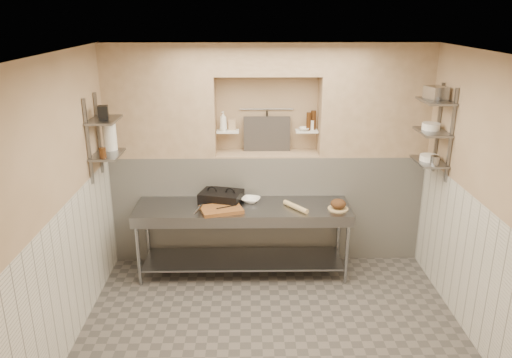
{
  "coord_description": "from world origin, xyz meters",
  "views": [
    {
      "loc": [
        -0.24,
        -4.42,
        3.16
      ],
      "look_at": [
        -0.16,
        0.9,
        1.35
      ],
      "focal_mm": 35.0,
      "sensor_mm": 36.0,
      "label": 1
    }
  ],
  "objects_px": {
    "bottle_soap": "(223,121)",
    "cutting_board": "(221,209)",
    "panini_press": "(221,197)",
    "mixing_bowl": "(251,200)",
    "prep_table": "(243,226)",
    "bread_loaf": "(338,204)",
    "jug_left": "(110,137)",
    "bowl_alcove": "(304,129)",
    "rolling_pin": "(296,207)"
  },
  "relations": [
    {
      "from": "jug_left",
      "to": "panini_press",
      "type": "bearing_deg",
      "value": 6.09
    },
    {
      "from": "jug_left",
      "to": "bottle_soap",
      "type": "bearing_deg",
      "value": 22.6
    },
    {
      "from": "prep_table",
      "to": "bread_loaf",
      "type": "bearing_deg",
      "value": -4.77
    },
    {
      "from": "rolling_pin",
      "to": "panini_press",
      "type": "bearing_deg",
      "value": 164.33
    },
    {
      "from": "bread_loaf",
      "to": "bottle_soap",
      "type": "relative_size",
      "value": 0.76
    },
    {
      "from": "bread_loaf",
      "to": "bowl_alcove",
      "type": "xyz_separation_m",
      "value": [
        -0.37,
        0.63,
        0.76
      ]
    },
    {
      "from": "prep_table",
      "to": "mixing_bowl",
      "type": "relative_size",
      "value": 11.68
    },
    {
      "from": "prep_table",
      "to": "cutting_board",
      "type": "height_order",
      "value": "cutting_board"
    },
    {
      "from": "mixing_bowl",
      "to": "bread_loaf",
      "type": "xyz_separation_m",
      "value": [
        1.04,
        -0.25,
        0.04
      ]
    },
    {
      "from": "mixing_bowl",
      "to": "bowl_alcove",
      "type": "relative_size",
      "value": 1.67
    },
    {
      "from": "cutting_board",
      "to": "bowl_alcove",
      "type": "height_order",
      "value": "bowl_alcove"
    },
    {
      "from": "prep_table",
      "to": "rolling_pin",
      "type": "relative_size",
      "value": 6.53
    },
    {
      "from": "prep_table",
      "to": "jug_left",
      "type": "bearing_deg",
      "value": 178.94
    },
    {
      "from": "rolling_pin",
      "to": "bowl_alcove",
      "type": "xyz_separation_m",
      "value": [
        0.14,
        0.63,
        0.8
      ]
    },
    {
      "from": "bottle_soap",
      "to": "jug_left",
      "type": "relative_size",
      "value": 0.79
    },
    {
      "from": "prep_table",
      "to": "bread_loaf",
      "type": "relative_size",
      "value": 14.04
    },
    {
      "from": "rolling_pin",
      "to": "bottle_soap",
      "type": "height_order",
      "value": "bottle_soap"
    },
    {
      "from": "mixing_bowl",
      "to": "bottle_soap",
      "type": "height_order",
      "value": "bottle_soap"
    },
    {
      "from": "rolling_pin",
      "to": "jug_left",
      "type": "distance_m",
      "value": 2.32
    },
    {
      "from": "bottle_soap",
      "to": "cutting_board",
      "type": "bearing_deg",
      "value": -90.73
    },
    {
      "from": "cutting_board",
      "to": "mixing_bowl",
      "type": "xyz_separation_m",
      "value": [
        0.35,
        0.29,
        0.01
      ]
    },
    {
      "from": "bottle_soap",
      "to": "bowl_alcove",
      "type": "height_order",
      "value": "bottle_soap"
    },
    {
      "from": "rolling_pin",
      "to": "bowl_alcove",
      "type": "bearing_deg",
      "value": 77.36
    },
    {
      "from": "prep_table",
      "to": "cutting_board",
      "type": "relative_size",
      "value": 5.46
    },
    {
      "from": "bottle_soap",
      "to": "prep_table",
      "type": "bearing_deg",
      "value": -66.66
    },
    {
      "from": "cutting_board",
      "to": "bottle_soap",
      "type": "height_order",
      "value": "bottle_soap"
    },
    {
      "from": "cutting_board",
      "to": "jug_left",
      "type": "height_order",
      "value": "jug_left"
    },
    {
      "from": "panini_press",
      "to": "mixing_bowl",
      "type": "height_order",
      "value": "panini_press"
    },
    {
      "from": "rolling_pin",
      "to": "bottle_soap",
      "type": "relative_size",
      "value": 1.63
    },
    {
      "from": "panini_press",
      "to": "bowl_alcove",
      "type": "relative_size",
      "value": 4.32
    },
    {
      "from": "panini_press",
      "to": "bowl_alcove",
      "type": "height_order",
      "value": "bowl_alcove"
    },
    {
      "from": "panini_press",
      "to": "mixing_bowl",
      "type": "xyz_separation_m",
      "value": [
        0.37,
        -0.01,
        -0.04
      ]
    },
    {
      "from": "bowl_alcove",
      "to": "panini_press",
      "type": "bearing_deg",
      "value": -160.21
    },
    {
      "from": "bread_loaf",
      "to": "jug_left",
      "type": "relative_size",
      "value": 0.6
    },
    {
      "from": "rolling_pin",
      "to": "bottle_soap",
      "type": "xyz_separation_m",
      "value": [
        -0.88,
        0.65,
        0.9
      ]
    },
    {
      "from": "panini_press",
      "to": "bread_loaf",
      "type": "bearing_deg",
      "value": 5.7
    },
    {
      "from": "bread_loaf",
      "to": "jug_left",
      "type": "distance_m",
      "value": 2.79
    },
    {
      "from": "jug_left",
      "to": "bread_loaf",
      "type": "bearing_deg",
      "value": -2.65
    },
    {
      "from": "bread_loaf",
      "to": "panini_press",
      "type": "bearing_deg",
      "value": 169.61
    },
    {
      "from": "rolling_pin",
      "to": "bread_loaf",
      "type": "xyz_separation_m",
      "value": [
        0.51,
        -0.01,
        0.04
      ]
    },
    {
      "from": "bread_loaf",
      "to": "jug_left",
      "type": "bearing_deg",
      "value": 177.35
    },
    {
      "from": "prep_table",
      "to": "panini_press",
      "type": "xyz_separation_m",
      "value": [
        -0.27,
        0.16,
        0.33
      ]
    },
    {
      "from": "jug_left",
      "to": "rolling_pin",
      "type": "bearing_deg",
      "value": -3.13
    },
    {
      "from": "panini_press",
      "to": "bread_loaf",
      "type": "relative_size",
      "value": 3.1
    },
    {
      "from": "bottle_soap",
      "to": "bowl_alcove",
      "type": "bearing_deg",
      "value": -1.44
    },
    {
      "from": "cutting_board",
      "to": "mixing_bowl",
      "type": "height_order",
      "value": "mixing_bowl"
    },
    {
      "from": "bottle_soap",
      "to": "jug_left",
      "type": "distance_m",
      "value": 1.39
    },
    {
      "from": "panini_press",
      "to": "jug_left",
      "type": "bearing_deg",
      "value": -157.81
    },
    {
      "from": "mixing_bowl",
      "to": "bottle_soap",
      "type": "xyz_separation_m",
      "value": [
        -0.34,
        0.41,
        0.91
      ]
    },
    {
      "from": "prep_table",
      "to": "bowl_alcove",
      "type": "distance_m",
      "value": 1.44
    }
  ]
}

